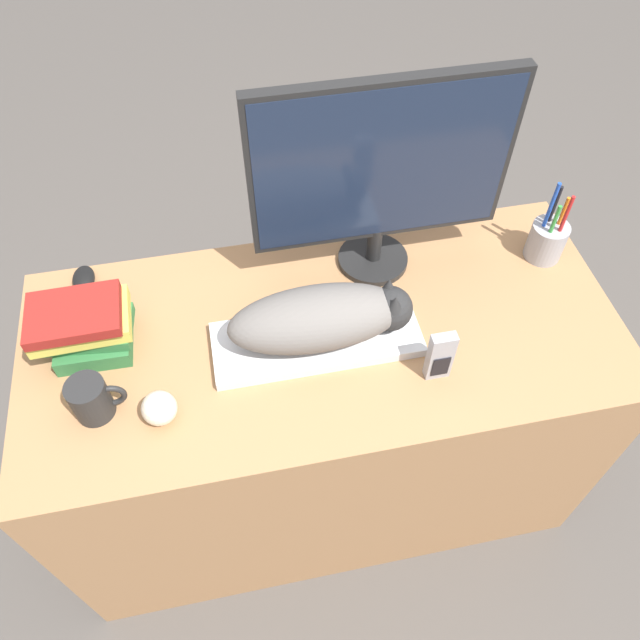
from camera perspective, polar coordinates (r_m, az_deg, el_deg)
The scene contains 11 objects.
ground_plane at distance 1.97m, azimuth 2.19°, elevation -22.02°, with size 12.00×12.00×0.00m, color #4C4742.
desk at distance 1.73m, azimuth 0.27°, elevation -8.69°, with size 1.36×0.62×0.76m.
keyboard at distance 1.38m, azimuth -0.31°, elevation -1.79°, with size 0.46×0.17×0.02m.
cat at distance 1.32m, azimuth 0.54°, elevation 0.28°, with size 0.40×0.16×0.13m.
monitor at distance 1.37m, azimuth 5.66°, elevation 13.43°, with size 0.57×0.17×0.49m.
computer_mouse at distance 1.59m, azimuth -20.80°, elevation 3.52°, with size 0.05×0.08×0.03m.
coffee_mug at distance 1.34m, azimuth -20.14°, elevation -6.79°, with size 0.11×0.08×0.10m.
pen_cup at distance 1.63m, azimuth 20.04°, elevation 6.94°, with size 0.09×0.09×0.22m.
baseball at distance 1.30m, azimuth -14.48°, elevation -7.81°, with size 0.07×0.07×0.07m.
phone at distance 1.31m, azimuth 10.93°, elevation -3.29°, with size 0.05×0.03×0.13m.
book_stack at distance 1.43m, azimuth -20.73°, elevation -0.57°, with size 0.21×0.15×0.13m.
Camera 1 is at (-0.18, -0.52, 1.89)m, focal length 35.00 mm.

